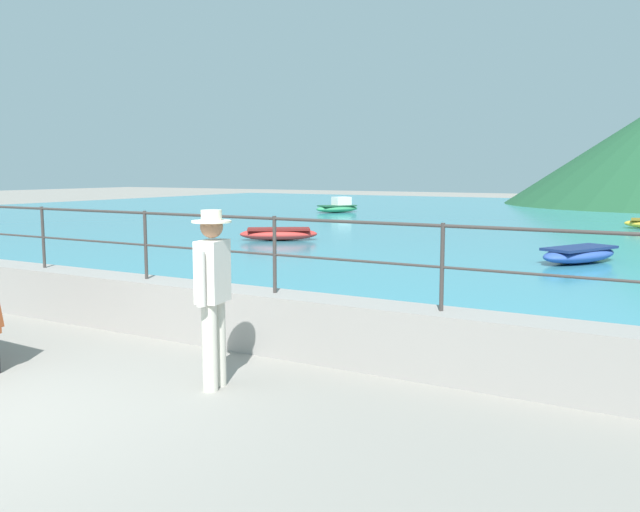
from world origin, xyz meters
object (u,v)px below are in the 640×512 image
person_walking (213,290)px  boat_1 (579,254)px  boat_0 (338,207)px  boat_2 (279,234)px

person_walking → boat_1: bearing=82.0°
person_walking → boat_0: size_ratio=0.72×
boat_1 → boat_2: bearing=175.2°
boat_1 → boat_2: (-8.60, 0.72, 0.00)m
person_walking → boat_1: 11.10m
person_walking → boat_0: 27.18m
boat_0 → boat_2: size_ratio=1.01×
person_walking → boat_0: bearing=116.3°
person_walking → boat_1: size_ratio=0.71×
boat_1 → boat_2: same height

